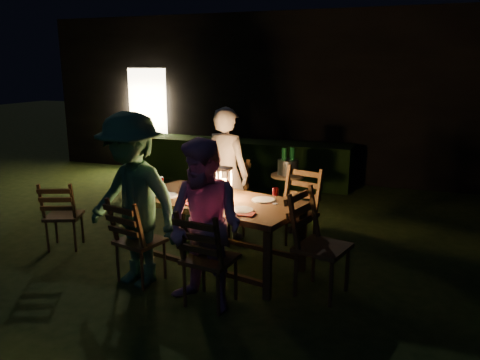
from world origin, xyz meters
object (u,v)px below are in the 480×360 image
(person_house_side, at_px, (227,173))
(lantern, at_px, (224,185))
(chair_spare, at_px, (64,227))
(chair_end, at_px, (320,263))
(dining_table, at_px, (218,206))
(person_opp_left, at_px, (133,201))
(bottle_bucket_b, at_px, (292,163))
(chair_near_left, at_px, (140,255))
(person_opp_right, at_px, (205,226))
(bottle_table, at_px, (199,184))
(ice_bucket, at_px, (288,167))
(bottle_bucket_a, at_px, (284,164))
(chair_far_left, at_px, (225,214))
(chair_far_right, at_px, (294,228))
(chair_near_right, at_px, (209,275))
(side_table, at_px, (288,180))

(person_house_side, bearing_deg, lantern, 123.00)
(chair_spare, bearing_deg, chair_end, -23.88)
(dining_table, height_order, chair_end, chair_end)
(person_opp_left, distance_m, bottle_bucket_b, 2.85)
(chair_end, relative_size, lantern, 3.05)
(dining_table, distance_m, chair_spare, 2.03)
(dining_table, distance_m, bottle_bucket_b, 2.02)
(chair_end, height_order, chair_spare, chair_end)
(chair_near_left, height_order, chair_spare, chair_near_left)
(dining_table, relative_size, person_opp_right, 1.28)
(bottle_table, relative_size, ice_bucket, 0.93)
(ice_bucket, distance_m, bottle_bucket_a, 0.08)
(chair_far_left, bearing_deg, bottle_bucket_a, -105.07)
(person_house_side, relative_size, bottle_bucket_b, 5.34)
(person_opp_left, height_order, ice_bucket, person_opp_left)
(person_opp_right, bearing_deg, chair_far_left, 119.51)
(dining_table, height_order, bottle_table, bottle_table)
(chair_far_right, xyz_separation_m, lantern, (-0.65, -0.59, 0.62))
(chair_near_right, height_order, person_opp_right, person_opp_right)
(chair_spare, relative_size, person_opp_right, 0.57)
(chair_spare, distance_m, person_opp_left, 1.58)
(chair_far_right, height_order, bottle_bucket_a, chair_far_right)
(chair_spare, height_order, lantern, lantern)
(chair_near_left, bearing_deg, chair_end, 25.16)
(chair_end, xyz_separation_m, person_opp_left, (-1.82, -0.41, 0.56))
(chair_near_right, distance_m, chair_far_left, 1.79)
(person_house_side, height_order, bottle_bucket_b, person_house_side)
(chair_end, height_order, bottle_table, chair_end)
(person_house_side, relative_size, side_table, 2.61)
(chair_near_right, distance_m, bottle_bucket_a, 2.81)
(person_house_side, relative_size, person_opp_right, 1.07)
(chair_spare, xyz_separation_m, side_table, (2.28, 2.11, 0.31))
(bottle_table, bearing_deg, chair_end, -13.33)
(chair_spare, bearing_deg, bottle_bucket_b, 20.94)
(chair_far_left, height_order, side_table, chair_far_left)
(chair_end, bearing_deg, chair_spare, -77.05)
(chair_far_left, relative_size, chair_end, 0.99)
(chair_spare, bearing_deg, person_opp_left, -43.15)
(dining_table, xyz_separation_m, chair_near_right, (0.26, -0.85, -0.40))
(dining_table, bearing_deg, bottle_table, -180.00)
(person_house_side, height_order, side_table, person_house_side)
(chair_far_left, bearing_deg, chair_spare, 41.54)
(chair_far_left, bearing_deg, dining_table, 117.87)
(chair_end, xyz_separation_m, lantern, (-1.13, 0.32, 0.61))
(chair_near_left, xyz_separation_m, bottle_bucket_b, (0.97, 2.63, 0.53))
(chair_near_left, bearing_deg, bottle_bucket_a, 85.06)
(chair_end, distance_m, bottle_table, 1.59)
(dining_table, xyz_separation_m, bottle_table, (-0.24, 0.06, 0.22))
(bottle_bucket_b, bearing_deg, chair_spare, -137.36)
(chair_near_right, bearing_deg, bottle_bucket_a, 97.43)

